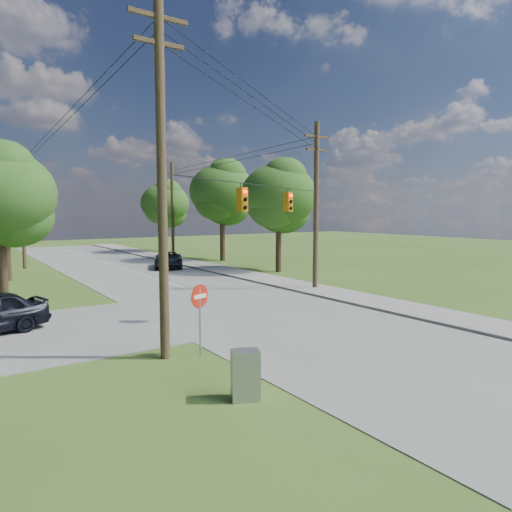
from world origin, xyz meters
TOP-DOWN VIEW (x-y plane):
  - ground at (0.00, 0.00)m, footprint 140.00×140.00m
  - main_road at (2.00, 5.00)m, footprint 10.00×100.00m
  - sidewalk_east at (8.70, 5.00)m, footprint 2.60×100.00m
  - pole_sw at (-4.60, 0.40)m, footprint 2.00×0.32m
  - pole_ne at (8.90, 8.00)m, footprint 2.00×0.32m
  - pole_north_e at (8.90, 30.00)m, footprint 2.00×0.32m
  - pole_north_w at (-5.00, 30.00)m, footprint 2.00×0.32m
  - power_lines at (1.50, 11.54)m, footprint 13.93×29.62m
  - traffic_signals at (2.55, 4.43)m, footprint 4.91×3.27m
  - tree_w_mid at (-7.00, 23.00)m, footprint 6.40×6.40m
  - tree_e_near at (12.00, 16.00)m, footprint 6.20×6.20m
  - tree_e_mid at (12.50, 26.00)m, footprint 6.60×6.60m
  - tree_e_far at (11.50, 38.00)m, footprint 5.80×5.80m
  - car_main_north at (5.50, 23.36)m, footprint 4.13×5.51m
  - control_cabinet at (-4.21, -4.00)m, footprint 0.90×0.79m
  - do_not_enter_sign at (-3.50, -0.05)m, footprint 0.78×0.34m

SIDE VIEW (x-z plane):
  - ground at x=0.00m, z-range 0.00..0.00m
  - main_road at x=2.00m, z-range 0.00..0.03m
  - sidewalk_east at x=8.70m, z-range 0.00..0.12m
  - control_cabinet at x=-4.21m, z-range 0.00..1.34m
  - car_main_north at x=5.50m, z-range 0.03..1.42m
  - do_not_enter_sign at x=-3.50m, z-range 0.56..3.06m
  - pole_north_e at x=8.90m, z-range 0.13..10.13m
  - pole_north_w at x=-5.00m, z-range 0.13..10.13m
  - pole_ne at x=8.90m, z-range 0.22..10.72m
  - traffic_signals at x=2.55m, z-range 4.97..6.02m
  - tree_e_far at x=11.50m, z-range 1.76..10.08m
  - pole_sw at x=-4.60m, z-range 0.23..12.23m
  - tree_e_near at x=12.00m, z-range 1.85..10.66m
  - tree_w_mid at x=-7.00m, z-range 1.97..11.19m
  - tree_e_mid at x=12.50m, z-range 2.09..11.73m
  - power_lines at x=1.50m, z-range 6.69..11.62m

